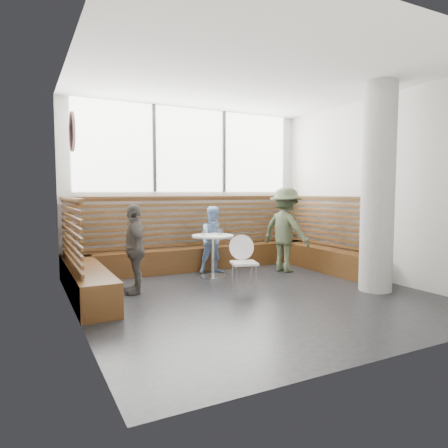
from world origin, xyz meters
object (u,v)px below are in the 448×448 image
concrete_column (378,188)px  child_back (215,240)px  child_left (134,249)px  cafe_table (213,247)px  adult_man (286,230)px  cafe_chair (242,258)px

concrete_column → child_back: size_ratio=2.52×
child_back → child_left: (-1.75, -0.80, 0.05)m
cafe_table → adult_man: adult_man is taller
cafe_chair → adult_man: bearing=44.6°
cafe_table → child_left: 1.61m
adult_man → child_left: 3.05m
child_back → cafe_table: bearing=-113.9°
cafe_chair → adult_man: adult_man is taller
cafe_table → child_left: child_left is taller
cafe_chair → child_left: size_ratio=0.63×
concrete_column → child_back: concrete_column is taller
concrete_column → cafe_chair: bearing=149.1°
concrete_column → child_back: (-1.65, 2.38, -0.97)m
child_back → adult_man: bearing=-14.4°
child_back → child_left: child_left is taller
cafe_table → adult_man: 1.53m
concrete_column → child_back: 3.05m
concrete_column → adult_man: (-0.36, 1.88, -0.79)m
cafe_chair → child_back: child_back is taller
concrete_column → adult_man: concrete_column is taller
cafe_chair → adult_man: size_ratio=0.52×
cafe_table → child_back: 0.42m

